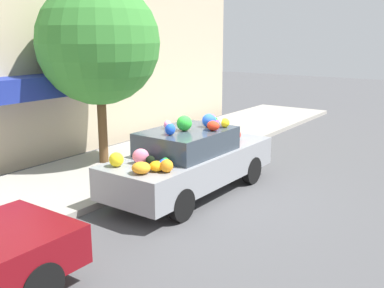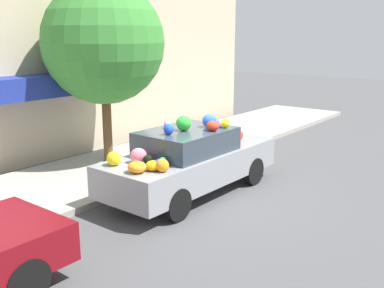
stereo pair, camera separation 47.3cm
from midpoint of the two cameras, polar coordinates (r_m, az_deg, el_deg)
name	(u,v)px [view 1 (the left image)]	position (r m, az deg, el deg)	size (l,w,h in m)	color
ground_plane	(195,194)	(10.08, -0.92, -6.33)	(60.00, 60.00, 0.00)	#4C4C4F
sidewalk_curb	(109,170)	(11.77, -11.64, -3.29)	(24.00, 3.20, 0.14)	#9E998E
building_facade	(46,71)	(13.00, -19.12, 8.78)	(18.00, 1.20, 5.06)	#C6B293
street_tree	(98,43)	(11.84, -12.94, 12.37)	(3.12, 3.12, 4.67)	brown
fire_hydrant	(190,147)	(12.19, -1.37, -0.38)	(0.20, 0.20, 0.70)	#B2B2B7
art_car	(191,159)	(9.86, -1.48, -1.94)	(4.47, 1.74, 1.80)	gray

